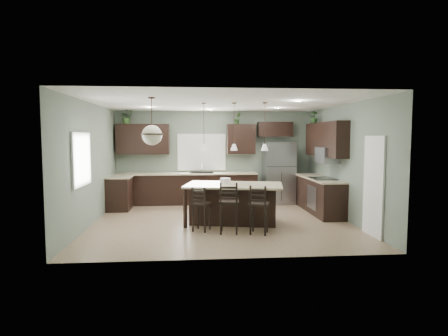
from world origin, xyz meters
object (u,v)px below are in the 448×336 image
bar_stool_center (229,208)px  bar_stool_right (259,209)px  refrigerator (279,173)px  plant_back_left (127,117)px  bar_stool_left (201,209)px  kitchen_island (234,204)px  serving_dish (225,181)px

bar_stool_center → bar_stool_right: bar_stool_center is taller
refrigerator → bar_stool_right: bearing=-109.1°
bar_stool_right → plant_back_left: plant_back_left is taller
bar_stool_left → bar_stool_center: 0.62m
bar_stool_left → bar_stool_center: size_ratio=0.88×
kitchen_island → bar_stool_left: bearing=-129.0°
bar_stool_right → serving_dish: bearing=139.9°
serving_dish → plant_back_left: bearing=134.5°
kitchen_island → bar_stool_center: bearing=-91.4°
bar_stool_left → bar_stool_right: 1.24m
bar_stool_center → kitchen_island: bearing=84.5°
serving_dish → bar_stool_center: (-0.00, -0.92, -0.45)m
kitchen_island → serving_dish: serving_dish is taller
serving_dish → bar_stool_center: bar_stool_center is taller
kitchen_island → bar_stool_right: bar_stool_right is taller
bar_stool_center → plant_back_left: plant_back_left is taller
refrigerator → bar_stool_center: refrigerator is taller
kitchen_island → plant_back_left: bearing=147.5°
refrigerator → bar_stool_left: size_ratio=1.92×
kitchen_island → plant_back_left: size_ratio=5.47×
bar_stool_left → plant_back_left: size_ratio=2.39×
serving_dish → bar_stool_center: size_ratio=0.22×
plant_back_left → serving_dish: bearing=-45.5°
bar_stool_left → plant_back_left: bearing=146.2°
plant_back_left → bar_stool_left: bearing=-58.2°
bar_stool_right → bar_stool_left: bearing=-177.4°
bar_stool_center → plant_back_left: 4.98m
bar_stool_center → bar_stool_right: (0.62, -0.10, -0.03)m
refrigerator → bar_stool_right: (-1.23, -3.53, -0.41)m
serving_dish → plant_back_left: plant_back_left is taller
bar_stool_left → bar_stool_center: (0.57, -0.24, 0.06)m
refrigerator → serving_dish: (-1.84, -2.51, 0.07)m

